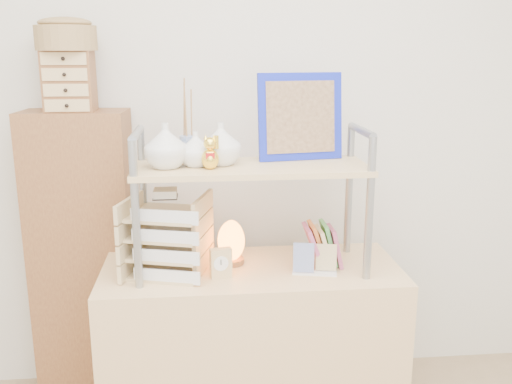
# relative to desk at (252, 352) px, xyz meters

# --- Properties ---
(room_shell) EXTENTS (3.42, 3.41, 2.61)m
(room_shell) POSITION_rel_desk_xyz_m (0.00, -0.81, 1.32)
(room_shell) COLOR silver
(room_shell) RESTS_ON ground
(desk) EXTENTS (1.20, 0.50, 0.75)m
(desk) POSITION_rel_desk_xyz_m (0.00, 0.00, 0.00)
(desk) COLOR tan
(desk) RESTS_ON ground
(cabinet) EXTENTS (0.46, 0.27, 1.35)m
(cabinet) POSITION_rel_desk_xyz_m (-0.73, 0.37, 0.30)
(cabinet) COLOR brown
(cabinet) RESTS_ON ground
(hutch) EXTENTS (0.90, 0.34, 0.77)m
(hutch) POSITION_rel_desk_xyz_m (-0.06, 0.01, 0.81)
(hutch) COLOR #8D929A
(hutch) RESTS_ON desk
(letter_tray) EXTENTS (0.34, 0.33, 0.34)m
(letter_tray) POSITION_rel_desk_xyz_m (-0.33, -0.02, 0.51)
(letter_tray) COLOR tan
(letter_tray) RESTS_ON desk
(salt_lamp) EXTENTS (0.12, 0.11, 0.18)m
(salt_lamp) POSITION_rel_desk_xyz_m (-0.08, 0.06, 0.47)
(salt_lamp) COLOR brown
(salt_lamp) RESTS_ON desk
(desk_clock) EXTENTS (0.09, 0.05, 0.12)m
(desk_clock) POSITION_rel_desk_xyz_m (-0.13, -0.09, 0.43)
(desk_clock) COLOR #DABC75
(desk_clock) RESTS_ON desk
(postcard_stand) EXTENTS (0.18, 0.08, 0.12)m
(postcard_stand) POSITION_rel_desk_xyz_m (0.24, -0.08, 0.41)
(postcard_stand) COLOR white
(postcard_stand) RESTS_ON desk
(drawer_chest) EXTENTS (0.20, 0.16, 0.25)m
(drawer_chest) POSITION_rel_desk_xyz_m (-0.73, 0.35, 1.10)
(drawer_chest) COLOR brown
(drawer_chest) RESTS_ON cabinet
(woven_basket) EXTENTS (0.25, 0.25, 0.10)m
(woven_basket) POSITION_rel_desk_xyz_m (-0.73, 0.35, 1.28)
(woven_basket) COLOR olive
(woven_basket) RESTS_ON drawer_chest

